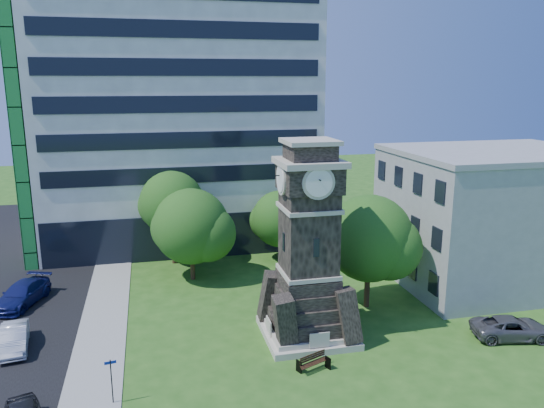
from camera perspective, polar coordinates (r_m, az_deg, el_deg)
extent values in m
plane|color=#265418|center=(31.77, -0.52, -16.09)|extent=(160.00, 160.00, 0.00)
cube|color=gray|center=(35.76, -17.85, -13.20)|extent=(3.00, 70.00, 0.06)
cube|color=#B8B2A1|center=(34.07, 3.78, -13.60)|extent=(5.40, 5.40, 0.40)
cube|color=#B8B2A1|center=(33.92, 3.79, -13.07)|extent=(4.80, 4.80, 0.30)
cube|color=black|center=(31.56, 3.97, -2.17)|extent=(3.00, 3.00, 6.40)
cube|color=#B8B2A1|center=(32.48, 3.89, -7.28)|extent=(3.25, 3.25, 0.25)
cube|color=#B8B2A1|center=(31.31, 4.00, -0.40)|extent=(3.25, 3.25, 0.25)
cube|color=black|center=(30.46, 4.79, -4.71)|extent=(0.35, 0.08, 1.10)
cube|color=black|center=(30.94, 4.06, 2.84)|extent=(3.30, 3.30, 1.60)
cube|color=#B8B2A1|center=(30.80, 4.08, 4.49)|extent=(3.70, 3.70, 0.35)
cylinder|color=white|center=(29.29, 5.08, 2.24)|extent=(1.56, 0.06, 1.56)
cylinder|color=white|center=(30.47, 0.87, 2.71)|extent=(0.06, 1.56, 1.56)
cube|color=black|center=(30.71, 4.10, 5.60)|extent=(2.60, 2.60, 0.90)
cube|color=#B8B2A1|center=(30.64, 4.12, 6.71)|extent=(3.00, 3.00, 0.25)
cube|color=white|center=(53.18, -10.12, 11.28)|extent=(25.00, 15.00, 28.00)
cube|color=black|center=(47.90, -9.03, -3.44)|extent=(24.50, 0.80, 4.00)
cube|color=#9C9FA1|center=(44.95, 22.72, -1.45)|extent=(15.00, 12.00, 10.00)
cube|color=#9C9FA1|center=(44.03, 23.32, 5.12)|extent=(15.20, 12.20, 0.40)
imported|color=#B7B9BF|center=(35.64, -25.99, -12.86)|extent=(2.05, 4.34, 1.38)
imported|color=navy|center=(41.97, -25.30, -8.76)|extent=(3.78, 5.73, 1.54)
imported|color=#4F4F54|center=(36.60, 24.38, -12.04)|extent=(5.17, 3.16, 1.34)
cube|color=black|center=(30.17, 2.90, -17.06)|extent=(0.06, 0.44, 0.69)
cube|color=black|center=(30.62, 6.03, -16.63)|extent=(0.06, 0.44, 0.69)
cube|color=#311B10|center=(30.33, 4.48, -16.69)|extent=(1.77, 0.47, 0.04)
cube|color=#311B10|center=(30.38, 4.37, -16.04)|extent=(1.77, 0.04, 0.39)
cylinder|color=black|center=(28.34, -16.86, -17.84)|extent=(0.06, 0.06, 2.36)
cube|color=navy|center=(27.83, -17.00, -16.00)|extent=(0.57, 0.04, 0.14)
cylinder|color=#332114|center=(46.84, -10.52, -4.44)|extent=(0.38, 0.38, 3.13)
sphere|color=#246C20|center=(45.85, -10.72, 0.12)|extent=(5.47, 5.47, 5.47)
sphere|color=#246C20|center=(45.51, -9.28, -0.70)|extent=(4.10, 4.10, 4.10)
sphere|color=#246C20|center=(46.57, -11.92, -0.17)|extent=(3.83, 3.83, 3.83)
cylinder|color=#332114|center=(42.96, -8.55, -6.39)|extent=(0.37, 0.37, 2.54)
sphere|color=#34601C|center=(42.03, -8.69, -2.39)|extent=(5.98, 5.98, 5.98)
sphere|color=#34601C|center=(41.70, -6.96, -3.17)|extent=(4.49, 4.49, 4.49)
sphere|color=#34601C|center=(42.77, -10.16, -2.57)|extent=(4.19, 4.19, 4.19)
cylinder|color=#332114|center=(46.71, 0.89, -4.84)|extent=(0.34, 0.34, 2.23)
sphere|color=#2A681F|center=(45.95, 0.90, -1.60)|extent=(4.93, 4.93, 4.93)
sphere|color=#2A681F|center=(45.84, 2.25, -2.20)|extent=(3.70, 3.70, 3.70)
sphere|color=#2A681F|center=(46.40, -0.32, -1.77)|extent=(3.45, 3.45, 3.45)
cylinder|color=#332114|center=(38.05, 10.19, -8.77)|extent=(0.38, 0.38, 2.91)
sphere|color=#1F5B1B|center=(36.89, 10.41, -3.64)|extent=(6.01, 6.01, 6.01)
sphere|color=#1F5B1B|center=(37.02, 12.46, -4.59)|extent=(4.51, 4.51, 4.51)
sphere|color=#1F5B1B|center=(37.25, 8.44, -3.91)|extent=(4.21, 4.21, 4.21)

